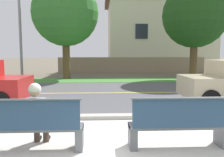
% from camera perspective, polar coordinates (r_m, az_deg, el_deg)
% --- Properties ---
extents(ground_plane, '(140.00, 140.00, 0.00)m').
position_cam_1_polar(ground_plane, '(12.11, -2.29, -2.32)').
color(ground_plane, '#665B4C').
extents(sidewalk_pavement, '(44.00, 3.60, 0.01)m').
position_cam_1_polar(sidewalk_pavement, '(4.73, -1.42, -16.02)').
color(sidewalk_pavement, beige).
rests_on(sidewalk_pavement, ground_plane).
extents(curb_edge, '(44.00, 0.30, 0.11)m').
position_cam_1_polar(curb_edge, '(6.56, -1.84, -9.17)').
color(curb_edge, '#ADA89E').
rests_on(curb_edge, ground_plane).
extents(street_asphalt, '(52.00, 8.00, 0.01)m').
position_cam_1_polar(street_asphalt, '(10.63, -2.21, -3.50)').
color(street_asphalt, '#515156').
rests_on(street_asphalt, ground_plane).
extents(road_centre_line, '(48.00, 0.14, 0.01)m').
position_cam_1_polar(road_centre_line, '(10.63, -2.21, -3.47)').
color(road_centre_line, '#E0CC4C').
rests_on(road_centre_line, ground_plane).
extents(far_verge_grass, '(48.00, 2.80, 0.02)m').
position_cam_1_polar(far_verge_grass, '(15.67, -2.41, -0.35)').
color(far_verge_grass, '#478438').
rests_on(far_verge_grass, ground_plane).
extents(bench_left, '(1.86, 0.48, 1.01)m').
position_cam_1_polar(bench_left, '(4.61, -18.83, -10.99)').
color(bench_left, slate).
rests_on(bench_left, ground_plane).
extents(bench_right, '(1.86, 0.48, 1.01)m').
position_cam_1_polar(bench_right, '(4.67, 15.81, -10.67)').
color(bench_right, slate).
rests_on(bench_right, ground_plane).
extents(seated_person_grey, '(0.52, 0.68, 1.25)m').
position_cam_1_polar(seated_person_grey, '(4.70, -17.58, -7.87)').
color(seated_person_grey, '#47382D').
rests_on(seated_person_grey, ground_plane).
extents(streetlamp, '(0.24, 2.10, 7.98)m').
position_cam_1_polar(streetlamp, '(16.35, -21.16, 15.35)').
color(streetlamp, gray).
rests_on(streetlamp, ground_plane).
extents(shade_tree_far_left, '(4.47, 4.47, 7.38)m').
position_cam_1_polar(shade_tree_far_left, '(16.83, -10.71, 16.36)').
color(shade_tree_far_left, brown).
rests_on(shade_tree_far_left, ground_plane).
extents(shade_tree_left, '(4.24, 4.24, 6.99)m').
position_cam_1_polar(shade_tree_left, '(16.92, 19.90, 15.19)').
color(shade_tree_left, brown).
rests_on(shade_tree_left, ground_plane).
extents(garden_wall, '(13.00, 0.36, 1.40)m').
position_cam_1_polar(garden_wall, '(21.25, 4.79, 3.23)').
color(garden_wall, gray).
rests_on(garden_wall, ground_plane).
extents(house_across_street, '(10.69, 6.91, 7.27)m').
position_cam_1_polar(house_across_street, '(25.01, 10.94, 10.42)').
color(house_across_street, beige).
rests_on(house_across_street, ground_plane).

